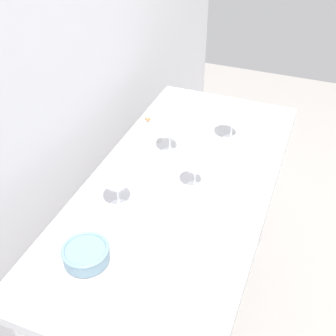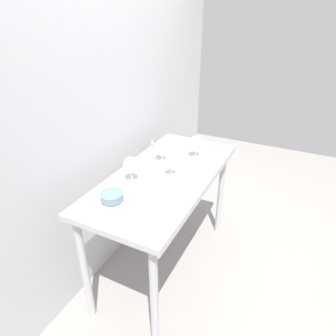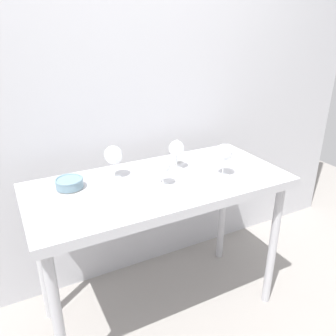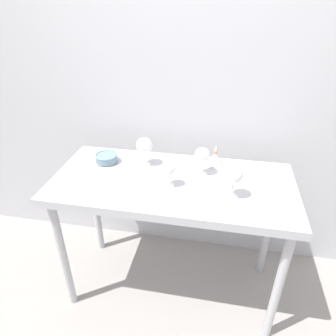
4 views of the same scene
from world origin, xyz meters
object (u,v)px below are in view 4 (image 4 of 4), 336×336
object	(u,v)px
wine_glass_near_center	(169,169)
wine_glass_far_left	(144,146)
wine_glass_far_right	(202,156)
decanter_funnel	(215,159)
tasting_sheet_upper	(248,180)
tasting_bowl	(107,158)
wine_glass_near_right	(234,175)

from	to	relation	value
wine_glass_near_center	wine_glass_far_left	bearing A→B (deg)	132.41
wine_glass_far_right	decanter_funnel	world-z (taller)	wine_glass_far_right
wine_glass_far_right	tasting_sheet_upper	distance (m)	0.30
tasting_sheet_upper	tasting_bowl	size ratio (longest dim) A/B	1.41
wine_glass_near_right	wine_glass_far_left	xyz separation A→B (m)	(-0.54, 0.25, -0.00)
wine_glass_near_right	tasting_sheet_upper	distance (m)	0.25
tasting_bowl	decanter_funnel	xyz separation A→B (m)	(0.68, 0.09, 0.01)
wine_glass_near_right	decanter_funnel	distance (m)	0.36
wine_glass_near_right	tasting_bowl	distance (m)	0.83
wine_glass_near_center	decanter_funnel	size ratio (longest dim) A/B	1.08
wine_glass_far_left	decanter_funnel	xyz separation A→B (m)	(0.43, 0.08, -0.08)
wine_glass_far_right	decanter_funnel	bearing A→B (deg)	59.26
wine_glass_far_right	tasting_bowl	world-z (taller)	wine_glass_far_right
wine_glass_far_left	decanter_funnel	bearing A→B (deg)	10.08
wine_glass_near_right	decanter_funnel	size ratio (longest dim) A/B	1.29
decanter_funnel	wine_glass_far_left	bearing A→B (deg)	-169.92
tasting_sheet_upper	tasting_bowl	world-z (taller)	tasting_bowl
wine_glass_far_right	decanter_funnel	size ratio (longest dim) A/B	1.20
tasting_bowl	wine_glass_far_right	bearing A→B (deg)	-3.05
wine_glass_near_right	tasting_sheet_upper	world-z (taller)	wine_glass_near_right
wine_glass_far_left	decanter_funnel	world-z (taller)	wine_glass_far_left
wine_glass_near_center	tasting_sheet_upper	world-z (taller)	wine_glass_near_center
wine_glass_far_right	wine_glass_near_center	bearing A→B (deg)	-136.23
wine_glass_near_right	decanter_funnel	world-z (taller)	wine_glass_near_right
wine_glass_near_center	wine_glass_far_right	xyz separation A→B (m)	(0.17, 0.16, 0.01)
decanter_funnel	tasting_bowl	bearing A→B (deg)	-172.20
wine_glass_far_right	tasting_bowl	size ratio (longest dim) A/B	1.21
wine_glass_far_right	tasting_sheet_upper	world-z (taller)	wine_glass_far_right
wine_glass_far_left	tasting_bowl	distance (m)	0.27
wine_glass_near_right	decanter_funnel	xyz separation A→B (m)	(-0.11, 0.33, -0.09)
wine_glass_far_left	tasting_bowl	bearing A→B (deg)	-176.26
wine_glass_far_right	wine_glass_far_left	bearing A→B (deg)	172.31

